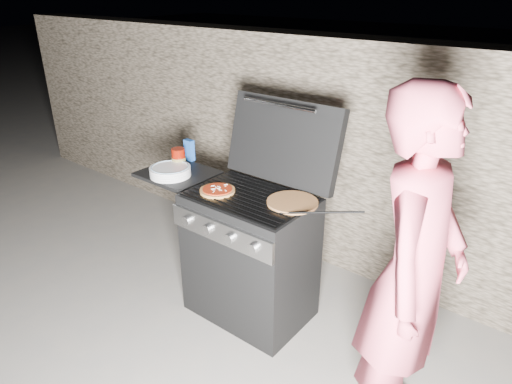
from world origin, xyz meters
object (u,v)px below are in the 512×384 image
Objects in this scene: pizza_topped at (217,190)px; person at (413,277)px; gas_grill at (223,244)px; sauce_jar at (179,159)px.

person reaches higher than pizza_topped.
gas_grill is 5.85× the size of pizza_topped.
pizza_topped is 0.54m from sauce_jar.
pizza_topped is at bearing -60.41° from gas_grill.
gas_grill is at bearing 119.59° from pizza_topped.
sauce_jar is at bearing 77.52° from person.
sauce_jar is at bearing 172.70° from gas_grill.
gas_grill is 1.48m from person.
pizza_topped is 0.13× the size of person.
sauce_jar reaches higher than gas_grill.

